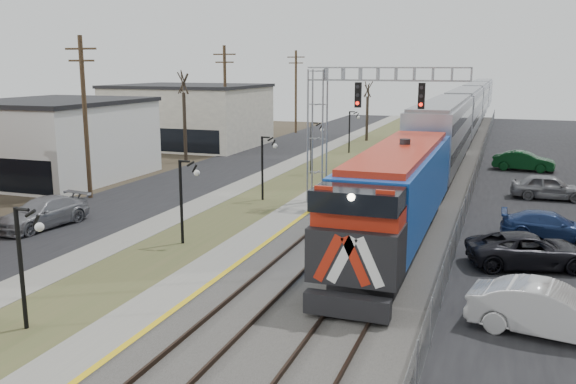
% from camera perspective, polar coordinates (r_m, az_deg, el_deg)
% --- Properties ---
extents(street_west, '(7.00, 120.00, 0.04)m').
position_cam_1_polar(street_west, '(47.11, -7.68, 1.64)').
color(street_west, black).
rests_on(street_west, ground).
extents(sidewalk, '(2.00, 120.00, 0.08)m').
position_cam_1_polar(sidewalk, '(45.25, -2.60, 1.34)').
color(sidewalk, gray).
rests_on(sidewalk, ground).
extents(grass_median, '(4.00, 120.00, 0.06)m').
position_cam_1_polar(grass_median, '(44.22, 1.00, 1.09)').
color(grass_median, '#49532C').
rests_on(grass_median, ground).
extents(platform, '(2.00, 120.00, 0.24)m').
position_cam_1_polar(platform, '(43.35, 4.76, 0.96)').
color(platform, gray).
rests_on(platform, ground).
extents(ballast_bed, '(8.00, 120.00, 0.20)m').
position_cam_1_polar(ballast_bed, '(42.38, 11.31, 0.49)').
color(ballast_bed, '#595651').
rests_on(ballast_bed, ground).
extents(platform_edge, '(0.24, 120.00, 0.01)m').
position_cam_1_polar(platform_edge, '(43.12, 5.90, 1.04)').
color(platform_edge, gold).
rests_on(platform_edge, platform).
extents(track_near, '(1.58, 120.00, 0.15)m').
position_cam_1_polar(track_near, '(42.67, 8.66, 0.90)').
color(track_near, '#2D2119').
rests_on(track_near, ballast_bed).
extents(track_far, '(1.58, 120.00, 0.15)m').
position_cam_1_polar(track_far, '(42.17, 13.33, 0.58)').
color(track_far, '#2D2119').
rests_on(track_far, ballast_bed).
extents(train, '(3.00, 108.65, 5.33)m').
position_cam_1_polar(train, '(74.05, 16.33, 7.21)').
color(train, '#164DB6').
rests_on(train, ground).
extents(signal_gantry, '(9.00, 1.07, 8.15)m').
position_cam_1_polar(signal_gantry, '(35.35, 5.46, 7.44)').
color(signal_gantry, gray).
rests_on(signal_gantry, ground).
extents(lampposts, '(0.14, 62.14, 4.00)m').
position_cam_1_polar(lampposts, '(28.80, -9.68, -0.88)').
color(lampposts, black).
rests_on(lampposts, ground).
extents(utility_poles, '(0.28, 80.28, 10.00)m').
position_cam_1_polar(utility_poles, '(39.70, -18.44, 6.51)').
color(utility_poles, '#4C3823').
rests_on(utility_poles, ground).
extents(fence, '(0.04, 120.00, 1.60)m').
position_cam_1_polar(fence, '(41.88, 17.03, 1.04)').
color(fence, gray).
rests_on(fence, ground).
extents(bare_trees, '(12.30, 42.30, 5.95)m').
position_cam_1_polar(bare_trees, '(50.71, -6.91, 5.43)').
color(bare_trees, '#382D23').
rests_on(bare_trees, ground).
extents(car_lot_b, '(5.07, 2.51, 1.60)m').
position_cam_1_polar(car_lot_b, '(20.69, 23.29, -10.26)').
color(car_lot_b, '#B9B9B9').
rests_on(car_lot_b, ground).
extents(car_lot_c, '(5.53, 3.67, 1.41)m').
position_cam_1_polar(car_lot_c, '(27.13, 21.70, -5.18)').
color(car_lot_c, black).
rests_on(car_lot_c, ground).
extents(car_lot_d, '(4.53, 1.90, 1.30)m').
position_cam_1_polar(car_lot_d, '(31.84, 23.28, -2.97)').
color(car_lot_d, navy).
rests_on(car_lot_d, ground).
extents(car_lot_e, '(4.59, 1.94, 1.55)m').
position_cam_1_polar(car_lot_e, '(41.21, 23.24, 0.39)').
color(car_lot_e, slate).
rests_on(car_lot_e, ground).
extents(car_lot_f, '(4.80, 2.15, 1.53)m').
position_cam_1_polar(car_lot_f, '(51.69, 21.19, 2.67)').
color(car_lot_f, '#0B3717').
rests_on(car_lot_f, ground).
extents(car_street_b, '(2.79, 5.37, 1.49)m').
position_cam_1_polar(car_street_b, '(33.80, -21.97, -1.89)').
color(car_street_b, slate).
rests_on(car_street_b, ground).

